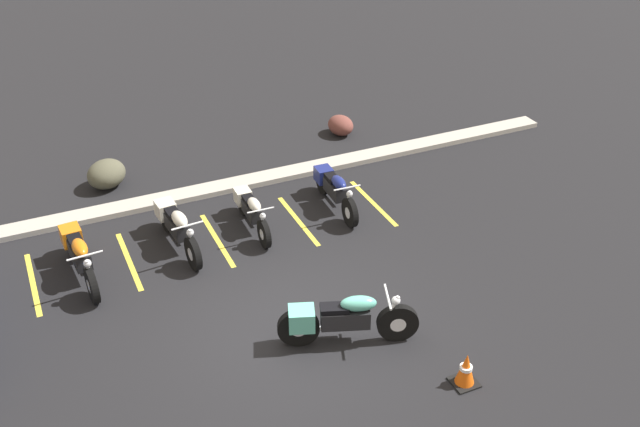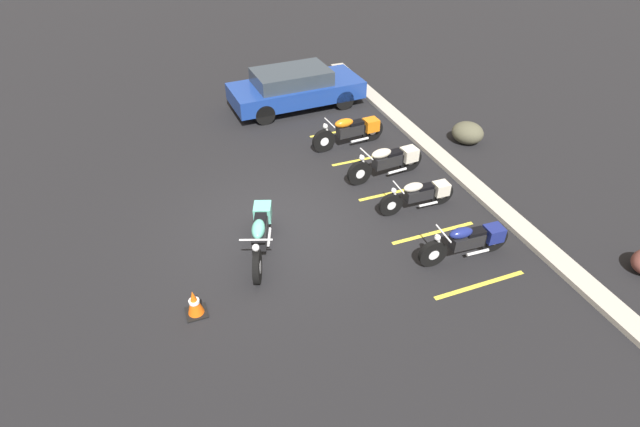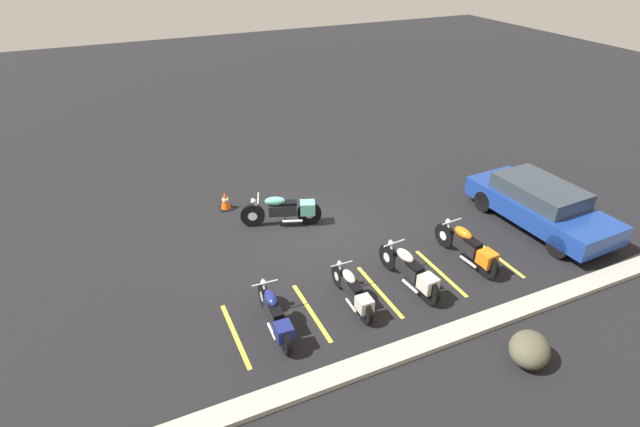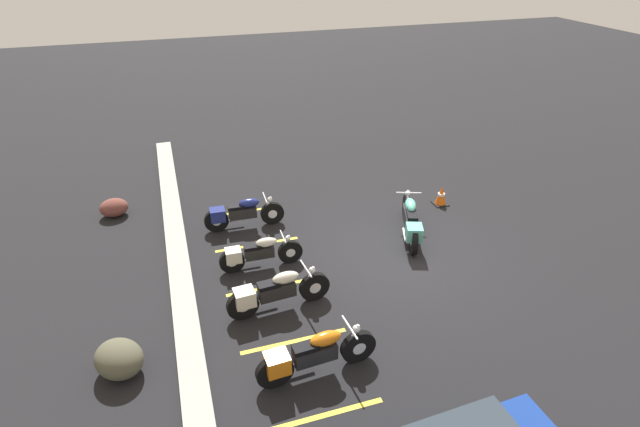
% 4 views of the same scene
% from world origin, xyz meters
% --- Properties ---
extents(ground, '(60.00, 60.00, 0.00)m').
position_xyz_m(ground, '(0.00, 0.00, 0.00)').
color(ground, black).
extents(motorcycle_teal_featured, '(2.24, 1.05, 0.92)m').
position_xyz_m(motorcycle_teal_featured, '(0.60, -0.53, 0.49)').
color(motorcycle_teal_featured, black).
rests_on(motorcycle_teal_featured, ground).
extents(parked_bike_0, '(0.63, 2.25, 0.89)m').
position_xyz_m(parked_bike_0, '(-2.99, 3.20, 0.47)').
color(parked_bike_0, black).
rests_on(parked_bike_0, ground).
extents(parked_bike_1, '(0.62, 2.22, 0.87)m').
position_xyz_m(parked_bike_1, '(-1.09, 3.42, 0.46)').
color(parked_bike_1, black).
rests_on(parked_bike_1, ground).
extents(parked_bike_2, '(0.55, 1.96, 0.77)m').
position_xyz_m(parked_bike_2, '(0.48, 3.46, 0.41)').
color(parked_bike_2, black).
rests_on(parked_bike_2, ground).
extents(parked_bike_3, '(0.59, 2.11, 0.83)m').
position_xyz_m(parked_bike_3, '(2.39, 3.51, 0.44)').
color(parked_bike_3, black).
rests_on(parked_bike_3, ground).
extents(concrete_curb, '(18.00, 0.50, 0.12)m').
position_xyz_m(concrete_curb, '(0.00, 5.22, 0.06)').
color(concrete_curb, '#A8A399').
rests_on(concrete_curb, ground).
extents(landscape_rock_0, '(1.21, 1.19, 0.64)m').
position_xyz_m(landscape_rock_0, '(-1.90, 6.42, 0.32)').
color(landscape_rock_0, '#504F3C').
rests_on(landscape_rock_0, ground).
extents(landscape_rock_1, '(0.69, 0.82, 0.50)m').
position_xyz_m(landscape_rock_1, '(4.10, 6.73, 0.25)').
color(landscape_rock_1, brown).
rests_on(landscape_rock_1, ground).
extents(traffic_cone, '(0.40, 0.40, 0.58)m').
position_xyz_m(traffic_cone, '(1.93, -2.19, 0.27)').
color(traffic_cone, black).
rests_on(traffic_cone, ground).
extents(stall_line_0, '(0.10, 2.10, 0.00)m').
position_xyz_m(stall_line_0, '(-3.89, 3.28, 0.00)').
color(stall_line_0, gold).
rests_on(stall_line_0, ground).
extents(stall_line_1, '(0.10, 2.10, 0.00)m').
position_xyz_m(stall_line_1, '(-2.11, 3.28, 0.00)').
color(stall_line_1, gold).
rests_on(stall_line_1, ground).
extents(stall_line_2, '(0.10, 2.10, 0.00)m').
position_xyz_m(stall_line_2, '(-0.33, 3.28, 0.00)').
color(stall_line_2, gold).
rests_on(stall_line_2, ground).
extents(stall_line_3, '(0.10, 2.10, 0.00)m').
position_xyz_m(stall_line_3, '(1.45, 3.28, 0.00)').
color(stall_line_3, gold).
rests_on(stall_line_3, ground).
extents(stall_line_4, '(0.10, 2.10, 0.00)m').
position_xyz_m(stall_line_4, '(3.23, 3.28, 0.00)').
color(stall_line_4, gold).
rests_on(stall_line_4, ground).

